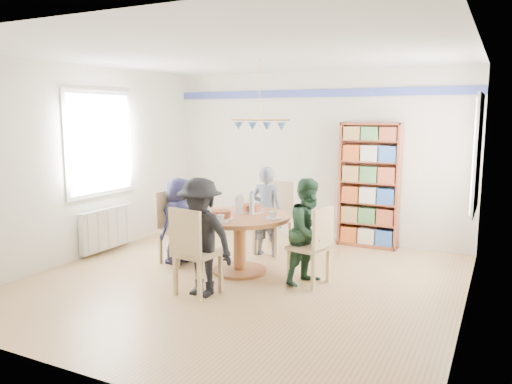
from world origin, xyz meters
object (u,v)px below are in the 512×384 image
Objects in this scene: person_right at (309,231)px; person_near at (200,237)px; chair_far at (276,214)px; chair_near at (193,248)px; person_far at (267,211)px; radiator at (107,228)px; chair_left at (174,224)px; chair_right at (315,242)px; dining_table at (240,230)px; person_left at (179,221)px; bookshelf at (369,186)px.

person_near is (-0.94, -0.92, 0.03)m from person_right.
person_right is at bearing -49.51° from chair_far.
chair_far is at bearing 87.81° from chair_near.
person_near is (0.03, -1.79, 0.02)m from person_far.
radiator is 1.23m from chair_left.
chair_right is at bearing -0.50° from chair_left.
chair_left is at bearing 134.34° from chair_near.
person_right reaches higher than chair_far.
person_far is at bearing 91.56° from dining_table.
person_far is at bearing 139.61° from chair_right.
chair_left is 1.37m from person_near.
person_right is at bearing 136.64° from person_far.
person_near is at bearing -22.04° from radiator.
radiator is 2.39m from chair_near.
radiator is 2.23m from dining_table.
person_right is at bearing -0.29° from dining_table.
person_near is (2.23, -0.90, 0.32)m from radiator.
chair_far is (1.03, 1.09, 0.03)m from chair_left.
dining_table is at bearing 96.60° from person_near.
radiator is at bearing -81.57° from person_left.
person_right is (1.95, 0.01, 0.09)m from chair_left.
chair_left is 1.50m from chair_far.
chair_right is at bearing 47.19° from person_near.
bookshelf is at bearing 14.09° from person_right.
dining_table is at bearing 0.58° from radiator.
dining_table is 1.10× the size of person_left.
person_left is 0.89× the size of person_near.
dining_table is 0.95m from person_right.
chair_right is 0.90× the size of chair_far.
person_right is at bearing -95.83° from bookshelf.
person_right is 1.30m from person_far.
chair_right is at bearing -47.80° from chair_far.
person_near is (0.93, -0.91, 0.08)m from person_left.
chair_left is 1.04× the size of chair_right.
person_right is (0.92, -1.08, 0.06)m from chair_far.
chair_near is 0.53× the size of bookshelf.
person_far is (0.98, 0.88, 0.10)m from chair_left.
bookshelf reaches higher than person_far.
radiator is at bearing -179.69° from chair_left.
chair_left is 1.96m from person_right.
radiator is at bearing -154.04° from chair_far.
person_near reaches higher than chair_right.
radiator is 2.39m from person_far.
person_left is at bearing 131.68° from chair_near.
chair_far is at bearing -139.98° from bookshelf.
person_right reaches higher than radiator.
chair_far is 0.55× the size of bookshelf.
dining_table is 1.03m from chair_right.
person_right is at bearing 160.87° from chair_right.
chair_far is (0.03, 1.07, 0.02)m from dining_table.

